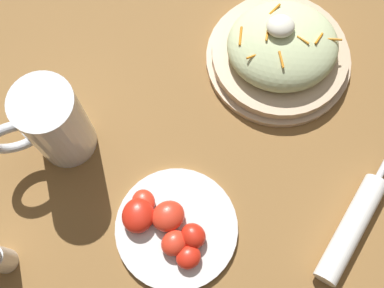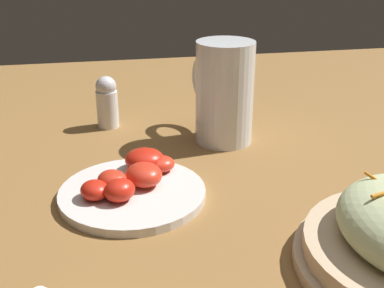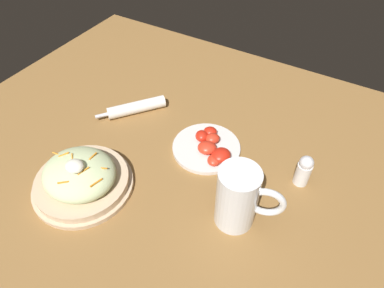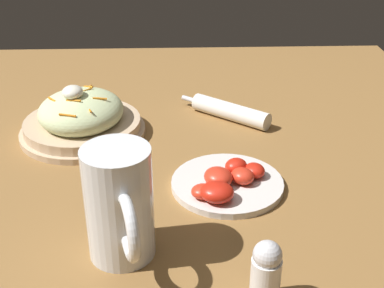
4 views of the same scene
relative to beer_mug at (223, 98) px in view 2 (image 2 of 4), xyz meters
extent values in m
plane|color=olive|center=(0.16, 0.06, -0.07)|extent=(1.43, 1.43, 0.00)
cylinder|color=orange|center=(0.29, 0.08, 0.01)|extent=(0.02, 0.01, 0.01)
cylinder|color=white|center=(0.00, 0.00, 0.01)|extent=(0.09, 0.09, 0.15)
cylinder|color=gold|center=(0.00, 0.00, -0.03)|extent=(0.08, 0.08, 0.08)
cylinder|color=white|center=(0.00, 0.00, 0.02)|extent=(0.08, 0.08, 0.01)
torus|color=white|center=(-0.05, -0.02, 0.01)|extent=(0.08, 0.04, 0.08)
cylinder|color=silver|center=(0.16, -0.15, -0.06)|extent=(0.18, 0.18, 0.01)
ellipsoid|color=red|center=(0.17, -0.20, -0.05)|extent=(0.05, 0.04, 0.02)
ellipsoid|color=red|center=(0.10, -0.13, -0.04)|extent=(0.06, 0.06, 0.03)
ellipsoid|color=red|center=(0.15, -0.18, -0.05)|extent=(0.05, 0.05, 0.02)
ellipsoid|color=red|center=(0.15, -0.14, -0.04)|extent=(0.06, 0.06, 0.03)
ellipsoid|color=red|center=(0.18, -0.17, -0.04)|extent=(0.05, 0.05, 0.03)
ellipsoid|color=red|center=(0.11, -0.11, -0.05)|extent=(0.04, 0.04, 0.02)
cylinder|color=white|center=(-0.09, -0.17, -0.04)|extent=(0.04, 0.04, 0.06)
sphere|color=silver|center=(-0.09, -0.17, 0.00)|extent=(0.03, 0.03, 0.03)
camera|label=1|loc=(0.17, -0.26, 0.64)|focal=45.02mm
camera|label=2|loc=(0.69, -0.18, 0.23)|focal=46.02mm
camera|label=3|loc=(-0.12, 0.40, 0.59)|focal=31.81mm
camera|label=4|loc=(-0.54, -0.07, 0.39)|focal=48.79mm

